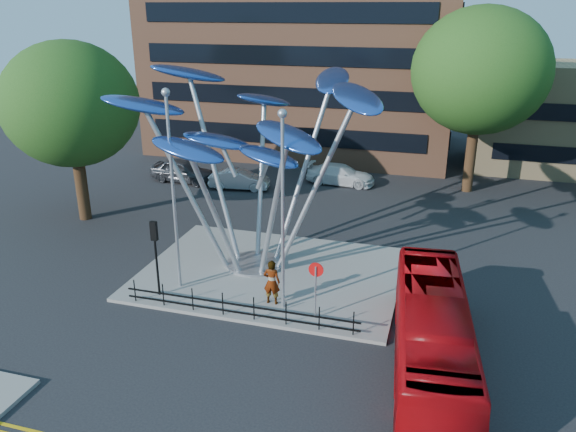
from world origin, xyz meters
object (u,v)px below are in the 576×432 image
(parked_car_left, at_px, (183,171))
(street_lamp_left, at_px, (172,175))
(no_entry_sign_island, at_px, (316,281))
(red_bus, at_px, (432,335))
(pedestrian, at_px, (272,282))
(parked_car_mid, at_px, (239,179))
(tree_right, at_px, (481,71))
(street_lamp_right, at_px, (283,195))
(leaf_sculpture, at_px, (252,127))
(tree_left, at_px, (70,105))
(traffic_light_island, at_px, (155,243))
(parked_car_right, at_px, (341,174))

(parked_car_left, bearing_deg, street_lamp_left, -148.69)
(no_entry_sign_island, relative_size, red_bus, 0.24)
(pedestrian, height_order, parked_car_mid, pedestrian)
(tree_right, xyz_separation_m, parked_car_mid, (-15.19, -4.00, -7.35))
(street_lamp_right, bearing_deg, leaf_sculpture, 124.91)
(tree_left, bearing_deg, red_bus, -24.73)
(leaf_sculpture, relative_size, traffic_light_island, 3.71)
(street_lamp_left, distance_m, traffic_light_island, 2.96)
(leaf_sculpture, height_order, red_bus, leaf_sculpture)
(street_lamp_left, height_order, no_entry_sign_island, street_lamp_left)
(street_lamp_right, bearing_deg, pedestrian, 162.27)
(pedestrian, relative_size, parked_car_right, 0.41)
(red_bus, bearing_deg, no_entry_sign_island, 150.89)
(street_lamp_left, relative_size, parked_car_mid, 2.12)
(street_lamp_right, relative_size, no_entry_sign_island, 3.39)
(street_lamp_left, bearing_deg, traffic_light_island, -116.57)
(tree_right, relative_size, parked_car_mid, 2.91)
(pedestrian, bearing_deg, tree_right, -114.57)
(parked_car_mid, bearing_deg, parked_car_left, 76.02)
(street_lamp_right, bearing_deg, street_lamp_left, 174.29)
(traffic_light_island, bearing_deg, parked_car_left, 112.72)
(street_lamp_right, relative_size, red_bus, 0.82)
(traffic_light_island, height_order, parked_car_mid, traffic_light_island)
(no_entry_sign_island, relative_size, parked_car_left, 0.51)
(traffic_light_island, height_order, red_bus, traffic_light_island)
(tree_right, relative_size, parked_car_left, 2.52)
(pedestrian, bearing_deg, street_lamp_left, -5.60)
(street_lamp_left, bearing_deg, leaf_sculpture, 52.60)
(parked_car_left, bearing_deg, pedestrian, -137.07)
(no_entry_sign_island, distance_m, red_bus, 5.03)
(red_bus, xyz_separation_m, pedestrian, (-6.65, 2.66, -0.27))
(parked_car_left, bearing_deg, tree_left, 170.43)
(no_entry_sign_island, distance_m, pedestrian, 2.25)
(pedestrian, xyz_separation_m, parked_car_left, (-11.64, 15.31, -0.32))
(leaf_sculpture, xyz_separation_m, parked_car_left, (-9.62, 11.80, -6.05))
(tree_right, bearing_deg, parked_car_mid, -165.25)
(tree_left, height_order, parked_car_right, tree_left)
(leaf_sculpture, height_order, street_lamp_left, leaf_sculpture)
(red_bus, relative_size, pedestrian, 5.11)
(no_entry_sign_island, height_order, pedestrian, no_entry_sign_island)
(tree_left, xyz_separation_m, street_lamp_right, (14.50, -7.00, -1.70))
(tree_right, bearing_deg, red_bus, -93.73)
(tree_right, height_order, parked_car_left, tree_right)
(tree_right, xyz_separation_m, no_entry_sign_island, (-6.00, -19.48, -6.22))
(leaf_sculpture, bearing_deg, traffic_light_island, -125.04)
(street_lamp_right, height_order, parked_car_right, street_lamp_right)
(street_lamp_right, bearing_deg, tree_right, 68.46)
(tree_left, xyz_separation_m, pedestrian, (13.95, -6.83, -5.66))
(street_lamp_left, relative_size, traffic_light_island, 2.57)
(parked_car_mid, bearing_deg, traffic_light_island, -179.83)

